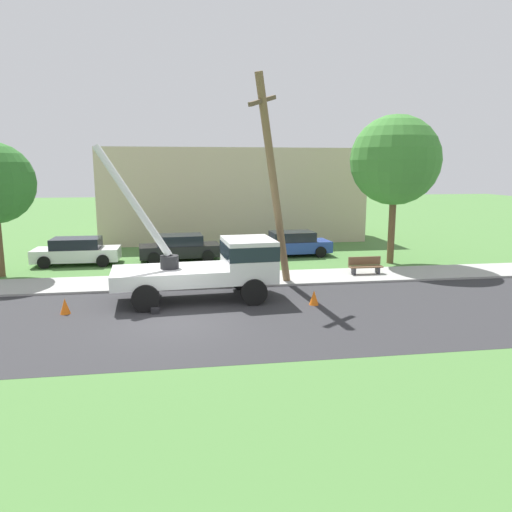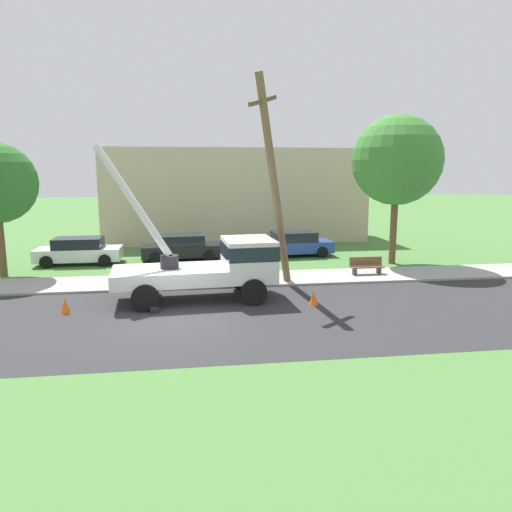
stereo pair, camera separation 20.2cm
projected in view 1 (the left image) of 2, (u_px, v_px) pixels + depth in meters
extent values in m
plane|color=#477538|center=(179.00, 257.00, 27.98)|extent=(120.00, 120.00, 0.00)
cube|color=#2B2B2D|center=(177.00, 320.00, 16.32)|extent=(80.00, 8.16, 0.01)
cube|color=#9E9E99|center=(178.00, 281.00, 21.66)|extent=(80.00, 2.85, 0.10)
cube|color=silver|center=(169.00, 275.00, 18.44)|extent=(4.46, 2.69, 0.55)
cube|color=silver|center=(248.00, 259.00, 19.01)|extent=(2.06, 2.53, 1.60)
cube|color=#19232D|center=(248.00, 250.00, 18.95)|extent=(2.08, 2.55, 0.56)
cylinder|color=black|center=(169.00, 262.00, 18.34)|extent=(0.70, 0.70, 0.50)
cylinder|color=silver|center=(133.00, 201.00, 18.28)|extent=(2.96, 1.47, 4.26)
cube|color=black|center=(155.00, 311.00, 17.08)|extent=(0.32, 0.32, 0.20)
cube|color=black|center=(154.00, 291.00, 19.86)|extent=(0.32, 0.32, 0.20)
cylinder|color=black|center=(254.00, 292.00, 18.04)|extent=(1.00, 0.30, 1.00)
cylinder|color=black|center=(242.00, 278.00, 20.35)|extent=(1.00, 0.30, 1.00)
cylinder|color=black|center=(146.00, 298.00, 17.18)|extent=(1.00, 0.30, 1.00)
cylinder|color=black|center=(146.00, 283.00, 19.48)|extent=(1.00, 0.30, 1.00)
cylinder|color=brown|center=(274.00, 186.00, 19.98)|extent=(2.03, 2.15, 8.78)
cube|color=brown|center=(263.00, 101.00, 18.66)|extent=(1.33, 1.42, 0.62)
cone|color=orange|center=(314.00, 298.00, 18.10)|extent=(0.36, 0.36, 0.56)
cone|color=orange|center=(65.00, 306.00, 16.98)|extent=(0.36, 0.36, 0.56)
cube|color=silver|center=(77.00, 254.00, 25.66)|extent=(4.40, 1.80, 0.65)
cube|color=black|center=(76.00, 243.00, 25.55)|extent=(2.46, 1.66, 0.55)
cylinder|color=black|center=(103.00, 261.00, 25.05)|extent=(0.64, 0.22, 0.64)
cylinder|color=black|center=(108.00, 255.00, 26.80)|extent=(0.64, 0.22, 0.64)
cylinder|color=black|center=(44.00, 262.00, 24.61)|extent=(0.64, 0.22, 0.64)
cylinder|color=black|center=(53.00, 256.00, 26.36)|extent=(0.64, 0.22, 0.64)
cube|color=black|center=(180.00, 250.00, 26.86)|extent=(4.53, 2.14, 0.65)
cube|color=black|center=(180.00, 240.00, 26.75)|extent=(2.59, 1.84, 0.55)
cylinder|color=black|center=(208.00, 256.00, 26.37)|extent=(0.64, 0.22, 0.64)
cylinder|color=black|center=(204.00, 251.00, 28.09)|extent=(0.64, 0.22, 0.64)
cylinder|color=black|center=(154.00, 258.00, 25.71)|extent=(0.64, 0.22, 0.64)
cylinder|color=black|center=(153.00, 253.00, 27.43)|extent=(0.64, 0.22, 0.64)
cube|color=#263F99|center=(292.00, 246.00, 28.19)|extent=(4.50, 2.05, 0.65)
cube|color=black|center=(292.00, 236.00, 28.08)|extent=(2.55, 1.79, 0.55)
cylinder|color=black|center=(321.00, 252.00, 27.67)|extent=(0.64, 0.22, 0.64)
cylinder|color=black|center=(311.00, 247.00, 29.40)|extent=(0.64, 0.22, 0.64)
cylinder|color=black|center=(272.00, 254.00, 27.07)|extent=(0.64, 0.22, 0.64)
cylinder|color=black|center=(264.00, 249.00, 28.80)|extent=(0.64, 0.22, 0.64)
cube|color=brown|center=(366.00, 267.00, 22.91)|extent=(1.60, 0.44, 0.06)
cube|color=brown|center=(364.00, 261.00, 23.06)|extent=(1.60, 0.06, 0.40)
cube|color=#333338|center=(354.00, 272.00, 22.86)|extent=(0.10, 0.40, 0.45)
cube|color=#333338|center=(378.00, 271.00, 23.04)|extent=(0.10, 0.40, 0.45)
cylinder|color=brown|center=(392.00, 216.00, 25.66)|extent=(0.36, 0.36, 5.11)
sphere|color=#3D7F33|center=(395.00, 160.00, 25.13)|extent=(4.67, 4.67, 4.67)
cube|color=#C6B293|center=(232.00, 194.00, 34.67)|extent=(18.00, 6.00, 6.40)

